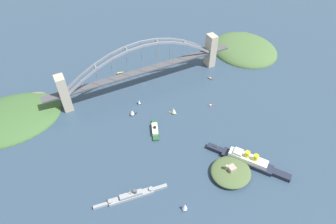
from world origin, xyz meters
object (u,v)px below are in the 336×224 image
naval_cruiser (132,196)px  small_boat_4 (132,112)px  small_boat_0 (210,78)px  small_boat_3 (185,207)px  fort_island_mid_harbor (231,172)px  seaplane_taxiing_near_bridge (120,73)px  small_boat_2 (139,102)px  small_boat_1 (211,105)px  harbor_ferry_steamer (155,130)px  ocean_liner (248,160)px  small_boat_5 (174,111)px  harbor_arch_bridge (144,69)px

naval_cruiser → small_boat_4: (-48.34, -117.72, 1.61)m
small_boat_0 → small_boat_3: small_boat_3 is taller
fort_island_mid_harbor → seaplane_taxiing_near_bridge: fort_island_mid_harbor is taller
naval_cruiser → small_boat_2: naval_cruiser is taller
fort_island_mid_harbor → small_boat_1: 116.84m
small_boat_0 → small_boat_2: (124.44, 3.64, 3.11)m
small_boat_1 → small_boat_3: size_ratio=0.77×
harbor_ferry_steamer → seaplane_taxiing_near_bridge: bearing=-91.2°
naval_cruiser → small_boat_3: 57.99m
ocean_liner → small_boat_5: bearing=-71.7°
harbor_arch_bridge → small_boat_2: harbor_arch_bridge is taller
naval_cruiser → small_boat_5: size_ratio=7.53×
small_boat_4 → small_boat_5: 57.44m
harbor_arch_bridge → small_boat_2: bearing=56.0°
harbor_ferry_steamer → small_boat_3: size_ratio=3.16×
ocean_liner → small_boat_2: ocean_liner is taller
small_boat_2 → small_boat_5: small_boat_5 is taller
ocean_liner → small_boat_5: ocean_liner is taller
naval_cruiser → fort_island_mid_harbor: bearing=167.6°
fort_island_mid_harbor → small_boat_2: size_ratio=5.45×
naval_cruiser → small_boat_3: bearing=138.9°
small_boat_3 → harbor_arch_bridge: bearing=-102.8°
naval_cruiser → small_boat_3: naval_cruiser is taller
seaplane_taxiing_near_bridge → small_boat_4: size_ratio=0.98×
seaplane_taxiing_near_bridge → small_boat_3: 253.24m
small_boat_3 → small_boat_5: small_boat_3 is taller
small_boat_0 → small_boat_3: size_ratio=0.77×
naval_cruiser → small_boat_1: (-155.62, -83.61, -2.07)m
fort_island_mid_harbor → small_boat_0: size_ratio=5.27×
naval_cruiser → seaplane_taxiing_near_bridge: (-66.05, -214.14, -0.75)m
seaplane_taxiing_near_bridge → small_boat_5: size_ratio=0.97×
seaplane_taxiing_near_bridge → small_boat_0: seaplane_taxiing_near_bridge is taller
seaplane_taxiing_near_bridge → small_boat_2: bearing=89.7°
small_boat_1 → small_boat_5: bearing=-11.2°
naval_cruiser → fort_island_mid_harbor: (-111.60, 24.55, 1.88)m
harbor_arch_bridge → small_boat_4: 73.62m
small_boat_2 → small_boat_1: bearing=150.8°
seaplane_taxiing_near_bridge → naval_cruiser: bearing=72.9°
ocean_liner → small_boat_1: bearing=-99.1°
harbor_ferry_steamer → small_boat_4: size_ratio=3.37×
ocean_liner → small_boat_5: size_ratio=8.19×
seaplane_taxiing_near_bridge → small_boat_4: (17.70, 96.43, 2.36)m
small_boat_0 → small_boat_2: size_ratio=1.03×
ocean_liner → small_boat_3: 96.88m
harbor_arch_bridge → fort_island_mid_harbor: 199.14m
harbor_arch_bridge → small_boat_3: harbor_arch_bridge is taller
harbor_arch_bridge → ocean_liner: (-47.74, 192.45, -24.37)m
small_boat_5 → small_boat_4: bearing=-23.9°
harbor_ferry_steamer → small_boat_3: small_boat_3 is taller
small_boat_0 → seaplane_taxiing_near_bridge: bearing=-31.7°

